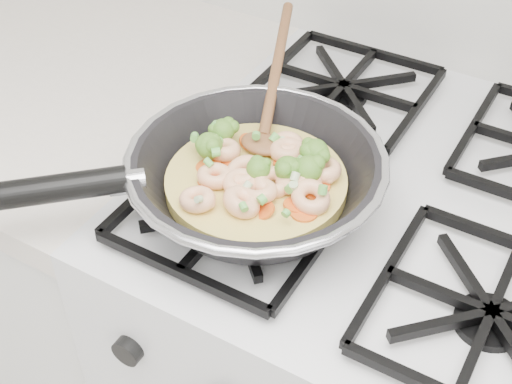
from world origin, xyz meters
The scene contains 2 objects.
counter_left centered at (-0.80, 1.70, 0.45)m, with size 1.00×0.60×0.90m.
skillet centered at (-0.14, 1.58, 0.96)m, with size 0.41×0.53×0.09m.
Camera 1 is at (0.17, 1.05, 1.47)m, focal length 49.30 mm.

